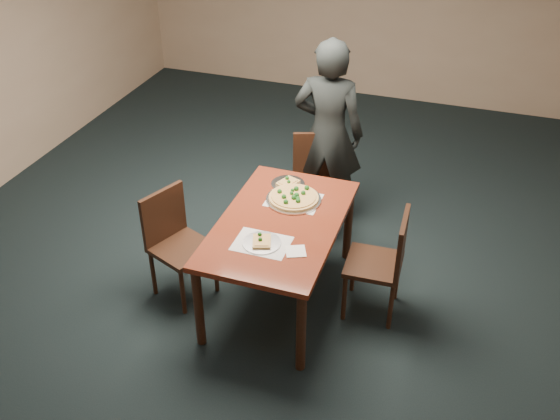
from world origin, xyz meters
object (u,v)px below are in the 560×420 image
(dining_table, at_px, (280,231))
(chair_left, at_px, (175,238))
(chair_far, at_px, (316,177))
(diner, at_px, (328,133))
(pizza_pan, at_px, (294,198))
(chair_right, at_px, (385,259))
(slice_plate_far, at_px, (288,183))
(slice_plate_near, at_px, (262,242))

(dining_table, bearing_deg, chair_left, -168.03)
(chair_far, distance_m, diner, 0.42)
(chair_left, relative_size, pizza_pan, 2.06)
(chair_right, distance_m, slice_plate_far, 1.05)
(dining_table, bearing_deg, slice_plate_far, 101.89)
(chair_right, relative_size, slice_plate_far, 3.25)
(chair_far, distance_m, chair_right, 1.31)
(chair_far, relative_size, diner, 0.51)
(chair_left, bearing_deg, dining_table, -55.95)
(chair_far, height_order, slice_plate_far, chair_far)
(slice_plate_near, distance_m, slice_plate_far, 0.85)
(slice_plate_near, bearing_deg, chair_right, 25.94)
(dining_table, xyz_separation_m, chair_left, (-0.83, -0.18, -0.14))
(dining_table, bearing_deg, chair_right, 6.68)
(chair_far, relative_size, chair_left, 1.00)
(diner, relative_size, slice_plate_near, 6.35)
(chair_left, relative_size, diner, 0.51)
(chair_far, height_order, chair_right, same)
(chair_right, height_order, slice_plate_far, chair_right)
(chair_far, distance_m, slice_plate_near, 1.44)
(chair_far, bearing_deg, chair_right, -70.04)
(diner, bearing_deg, pizza_pan, 86.93)
(diner, distance_m, slice_plate_near, 1.60)
(slice_plate_near, bearing_deg, diner, 87.90)
(chair_far, bearing_deg, slice_plate_far, -117.73)
(chair_right, bearing_deg, chair_far, -142.86)
(pizza_pan, distance_m, slice_plate_far, 0.25)
(dining_table, distance_m, pizza_pan, 0.33)
(chair_far, distance_m, pizza_pan, 0.84)
(chair_right, relative_size, pizza_pan, 2.06)
(chair_far, height_order, pizza_pan, chair_far)
(pizza_pan, xyz_separation_m, slice_plate_near, (-0.04, -0.63, -0.01))
(dining_table, height_order, slice_plate_near, slice_plate_near)
(dining_table, distance_m, chair_right, 0.83)
(chair_right, bearing_deg, dining_table, -85.71)
(slice_plate_near, height_order, slice_plate_far, same)
(dining_table, distance_m, diner, 1.30)
(diner, bearing_deg, chair_far, 70.53)
(diner, height_order, slice_plate_near, diner)
(pizza_pan, height_order, slice_plate_near, pizza_pan)
(chair_far, bearing_deg, chair_left, -141.41)
(chair_left, bearing_deg, slice_plate_far, -23.27)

